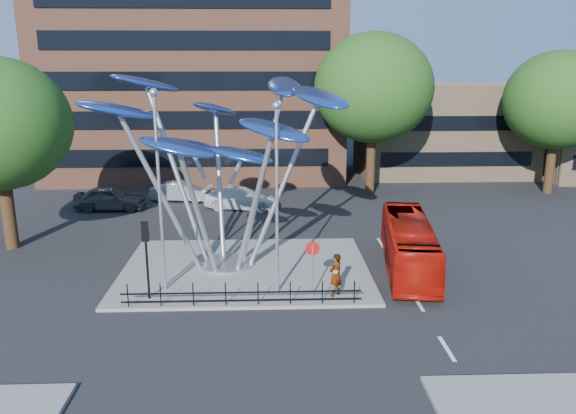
{
  "coord_description": "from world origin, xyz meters",
  "views": [
    {
      "loc": [
        0.11,
        -19.97,
        10.05
      ],
      "look_at": [
        1.01,
        4.0,
        3.75
      ],
      "focal_mm": 35.0,
      "sensor_mm": 36.0,
      "label": 1
    }
  ],
  "objects_px": {
    "traffic_light_island": "(146,244)",
    "parked_car_right": "(241,198)",
    "no_entry_sign_island": "(313,259)",
    "tree_far": "(558,100)",
    "red_bus": "(409,245)",
    "leaf_sculpture": "(221,129)",
    "street_lamp_left": "(158,175)",
    "pedestrian": "(336,275)",
    "parked_car_left": "(111,198)",
    "tree_right": "(373,88)",
    "street_lamp_right": "(277,182)",
    "parked_car_mid": "(181,191)"
  },
  "relations": [
    {
      "from": "no_entry_sign_island",
      "to": "pedestrian",
      "type": "relative_size",
      "value": 1.28
    },
    {
      "from": "tree_right",
      "to": "parked_car_left",
      "type": "relative_size",
      "value": 2.5
    },
    {
      "from": "tree_far",
      "to": "leaf_sculpture",
      "type": "distance_m",
      "value": 28.53
    },
    {
      "from": "tree_far",
      "to": "parked_car_right",
      "type": "distance_m",
      "value": 24.88
    },
    {
      "from": "tree_far",
      "to": "traffic_light_island",
      "type": "relative_size",
      "value": 3.16
    },
    {
      "from": "street_lamp_left",
      "to": "no_entry_sign_island",
      "type": "height_order",
      "value": "street_lamp_left"
    },
    {
      "from": "street_lamp_left",
      "to": "street_lamp_right",
      "type": "bearing_deg",
      "value": -5.71
    },
    {
      "from": "traffic_light_island",
      "to": "pedestrian",
      "type": "relative_size",
      "value": 1.79
    },
    {
      "from": "pedestrian",
      "to": "parked_car_left",
      "type": "bearing_deg",
      "value": -89.02
    },
    {
      "from": "leaf_sculpture",
      "to": "parked_car_mid",
      "type": "distance_m",
      "value": 15.54
    },
    {
      "from": "tree_far",
      "to": "red_bus",
      "type": "xyz_separation_m",
      "value": [
        -14.97,
        -16.01,
        -5.85
      ]
    },
    {
      "from": "tree_far",
      "to": "red_bus",
      "type": "distance_m",
      "value": 22.68
    },
    {
      "from": "tree_far",
      "to": "street_lamp_right",
      "type": "distance_m",
      "value": 28.76
    },
    {
      "from": "leaf_sculpture",
      "to": "parked_car_left",
      "type": "bearing_deg",
      "value": 127.4
    },
    {
      "from": "parked_car_right",
      "to": "red_bus",
      "type": "bearing_deg",
      "value": -134.35
    },
    {
      "from": "leaf_sculpture",
      "to": "no_entry_sign_island",
      "type": "bearing_deg",
      "value": -45.67
    },
    {
      "from": "parked_car_mid",
      "to": "tree_far",
      "type": "bearing_deg",
      "value": -78.36
    },
    {
      "from": "tree_far",
      "to": "red_bus",
      "type": "relative_size",
      "value": 1.2
    },
    {
      "from": "pedestrian",
      "to": "parked_car_mid",
      "type": "bearing_deg",
      "value": -103.19
    },
    {
      "from": "street_lamp_left",
      "to": "parked_car_mid",
      "type": "height_order",
      "value": "street_lamp_left"
    },
    {
      "from": "leaf_sculpture",
      "to": "traffic_light_island",
      "type": "relative_size",
      "value": 3.71
    },
    {
      "from": "parked_car_mid",
      "to": "parked_car_right",
      "type": "xyz_separation_m",
      "value": [
        4.5,
        -2.33,
        0.03
      ]
    },
    {
      "from": "tree_right",
      "to": "red_bus",
      "type": "relative_size",
      "value": 1.34
    },
    {
      "from": "red_bus",
      "to": "street_lamp_right",
      "type": "bearing_deg",
      "value": -147.12
    },
    {
      "from": "street_lamp_left",
      "to": "street_lamp_right",
      "type": "distance_m",
      "value": 5.03
    },
    {
      "from": "street_lamp_right",
      "to": "street_lamp_left",
      "type": "bearing_deg",
      "value": 174.29
    },
    {
      "from": "leaf_sculpture",
      "to": "street_lamp_left",
      "type": "xyz_separation_m",
      "value": [
        -2.43,
        -3.18,
        -1.52
      ]
    },
    {
      "from": "street_lamp_right",
      "to": "traffic_light_island",
      "type": "bearing_deg",
      "value": -174.81
    },
    {
      "from": "tree_far",
      "to": "traffic_light_island",
      "type": "xyz_separation_m",
      "value": [
        -27.0,
        -19.5,
        -4.49
      ]
    },
    {
      "from": "tree_far",
      "to": "pedestrian",
      "type": "xyz_separation_m",
      "value": [
        -19.0,
        -19.5,
        -6.0
      ]
    },
    {
      "from": "street_lamp_left",
      "to": "traffic_light_island",
      "type": "xyz_separation_m",
      "value": [
        -0.5,
        -1.0,
        -2.74
      ]
    },
    {
      "from": "traffic_light_island",
      "to": "pedestrian",
      "type": "distance_m",
      "value": 8.14
    },
    {
      "from": "traffic_light_island",
      "to": "no_entry_sign_island",
      "type": "relative_size",
      "value": 1.4
    },
    {
      "from": "no_entry_sign_island",
      "to": "tree_far",
      "type": "bearing_deg",
      "value": 44.25
    },
    {
      "from": "red_bus",
      "to": "tree_right",
      "type": "bearing_deg",
      "value": 94.76
    },
    {
      "from": "tree_right",
      "to": "parked_car_mid",
      "type": "relative_size",
      "value": 2.77
    },
    {
      "from": "tree_right",
      "to": "parked_car_right",
      "type": "xyz_separation_m",
      "value": [
        -9.72,
        -4.0,
        -7.29
      ]
    },
    {
      "from": "traffic_light_island",
      "to": "parked_car_left",
      "type": "bearing_deg",
      "value": 110.26
    },
    {
      "from": "street_lamp_right",
      "to": "parked_car_mid",
      "type": "bearing_deg",
      "value": 111.2
    },
    {
      "from": "parked_car_left",
      "to": "parked_car_right",
      "type": "distance_m",
      "value": 9.0
    },
    {
      "from": "leaf_sculpture",
      "to": "street_lamp_left",
      "type": "distance_m",
      "value": 4.28
    },
    {
      "from": "street_lamp_right",
      "to": "red_bus",
      "type": "relative_size",
      "value": 0.92
    },
    {
      "from": "tree_far",
      "to": "parked_car_right",
      "type": "bearing_deg",
      "value": -170.43
    },
    {
      "from": "traffic_light_island",
      "to": "parked_car_mid",
      "type": "bearing_deg",
      "value": 93.92
    },
    {
      "from": "leaf_sculpture",
      "to": "pedestrian",
      "type": "relative_size",
      "value": 6.65
    },
    {
      "from": "red_bus",
      "to": "parked_car_left",
      "type": "relative_size",
      "value": 1.86
    },
    {
      "from": "street_lamp_right",
      "to": "parked_car_mid",
      "type": "relative_size",
      "value": 1.9
    },
    {
      "from": "traffic_light_island",
      "to": "parked_car_right",
      "type": "xyz_separation_m",
      "value": [
        3.28,
        15.5,
        -1.87
      ]
    },
    {
      "from": "street_lamp_left",
      "to": "parked_car_right",
      "type": "height_order",
      "value": "street_lamp_left"
    },
    {
      "from": "tree_right",
      "to": "parked_car_mid",
      "type": "xyz_separation_m",
      "value": [
        -14.22,
        -1.67,
        -7.32
      ]
    }
  ]
}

